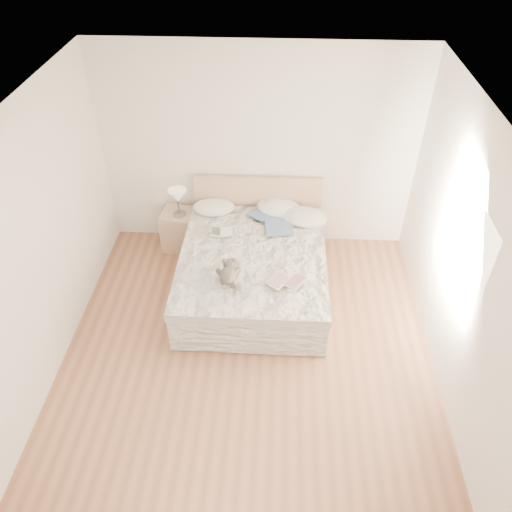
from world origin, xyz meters
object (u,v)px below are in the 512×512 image
at_px(nightstand, 180,230).
at_px(childrens_book, 287,281).
at_px(table_lamp, 178,197).
at_px(teddy_bear, 228,280).
at_px(bed, 253,268).
at_px(photo_book, 221,232).

xyz_separation_m(nightstand, childrens_book, (1.44, -1.35, 0.35)).
distance_m(table_lamp, childrens_book, 1.94).
bearing_deg(teddy_bear, bed, 61.48).
height_order(childrens_book, teddy_bear, teddy_bear).
xyz_separation_m(nightstand, photo_book, (0.63, -0.49, 0.35)).
bearing_deg(teddy_bear, photo_book, 93.86).
bearing_deg(table_lamp, bed, -36.12).
bearing_deg(nightstand, bed, -36.66).
distance_m(bed, childrens_book, 0.77).
bearing_deg(teddy_bear, nightstand, 113.03).
xyz_separation_m(nightstand, teddy_bear, (0.80, -1.38, 0.37)).
relative_size(photo_book, childrens_book, 0.75).
height_order(table_lamp, photo_book, table_lamp).
xyz_separation_m(childrens_book, teddy_bear, (-0.64, -0.03, 0.02)).
height_order(bed, childrens_book, bed).
distance_m(bed, photo_book, 0.59).
relative_size(table_lamp, childrens_book, 1.00).
bearing_deg(photo_book, childrens_book, -50.83).
bearing_deg(table_lamp, childrens_book, -42.76).
bearing_deg(nightstand, table_lamp, -51.65).
bearing_deg(table_lamp, teddy_bear, -60.03).
bearing_deg(nightstand, childrens_book, -42.96).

